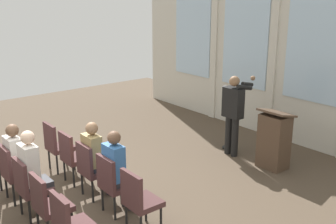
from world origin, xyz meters
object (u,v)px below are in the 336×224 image
audience_r1_c1 (18,158)px  audience_r1_c2 (33,170)px  chair_r1_c4 (70,224)px  chair_r1_c1 (14,170)px  mic_stand (229,134)px  audience_r0_c2 (95,155)px  chair_r1_c0 (0,157)px  chair_r0_c2 (91,167)px  speaker (233,110)px  lectern (274,140)px  chair_r1_c2 (29,185)px  chair_r0_c1 (73,154)px  audience_r0_c3 (117,168)px  chair_r0_c3 (113,181)px  chair_r1_c3 (48,202)px  chair_r0_c0 (56,144)px  chair_r0_c4 (139,198)px

audience_r1_c1 → audience_r1_c2: bearing=-0.3°
chair_r1_c4 → chair_r1_c1: bearing=180.0°
mic_stand → audience_r0_c2: (0.08, -3.27, 0.38)m
mic_stand → chair_r1_c0: 4.56m
chair_r0_c2 → chair_r1_c0: same height
speaker → chair_r1_c4: size_ratio=1.77×
lectern → chair_r1_c0: bearing=-119.8°
lectern → chair_r1_c2: size_ratio=1.23×
chair_r0_c1 → audience_r0_c3: bearing=3.5°
chair_r0_c3 → chair_r1_c3: (0.00, -1.02, 0.00)m
chair_r0_c3 → chair_r1_c2: (-0.67, -1.02, 0.00)m
speaker → chair_r0_c2: speaker is taller
chair_r1_c0 → audience_r1_c2: 1.36m
speaker → mic_stand: size_ratio=1.07×
audience_r1_c1 → lectern: bearing=67.0°
lectern → chair_r1_c1: 4.66m
lectern → chair_r1_c0: 4.96m
chair_r0_c0 → chair_r1_c1: bearing=-56.8°
speaker → audience_r1_c1: speaker is taller
chair_r1_c2 → chair_r1_c4: (1.34, 0.00, 0.00)m
audience_r1_c1 → chair_r1_c4: audience_r1_c1 is taller
chair_r0_c0 → chair_r1_c3: same height
chair_r0_c1 → chair_r0_c2: 0.67m
chair_r0_c3 → chair_r0_c4: (0.67, 0.00, 0.00)m
chair_r0_c1 → chair_r0_c4: size_ratio=1.00×
audience_r0_c2 → chair_r0_c3: bearing=-7.1°
mic_stand → chair_r1_c1: (-0.59, -4.38, 0.20)m
speaker → audience_r1_c2: size_ratio=1.22×
chair_r0_c2 → chair_r1_c1: bearing=-123.2°
audience_r1_c2 → mic_stand: bearing=91.1°
mic_stand → chair_r0_c3: mic_stand is taller
chair_r0_c1 → chair_r0_c4: (2.01, 0.00, 0.00)m
chair_r1_c1 → audience_r1_c1: audience_r1_c1 is taller
chair_r0_c3 → chair_r0_c4: 0.67m
chair_r0_c1 → chair_r1_c1: bearing=-90.0°
chair_r0_c2 → chair_r0_c3: bearing=0.0°
chair_r1_c4 → audience_r1_c2: bearing=176.6°
chair_r1_c1 → chair_r1_c4: 2.01m
lectern → chair_r1_c0: lectern is taller
mic_stand → audience_r0_c2: bearing=-88.6°
lectern → chair_r0_c1: size_ratio=1.23×
chair_r0_c3 → audience_r1_c2: 1.18m
audience_r1_c2 → audience_r1_c1: bearing=179.7°
chair_r1_c1 → audience_r0_c2: bearing=58.8°
audience_r1_c1 → audience_r0_c2: bearing=56.8°
chair_r0_c4 → chair_r1_c2: bearing=-142.7°
chair_r0_c2 → speaker: bearing=86.7°
audience_r1_c2 → chair_r1_c4: bearing=-3.4°
chair_r1_c4 → mic_stand: bearing=108.0°
audience_r1_c1 → chair_r1_c3: audience_r1_c1 is taller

